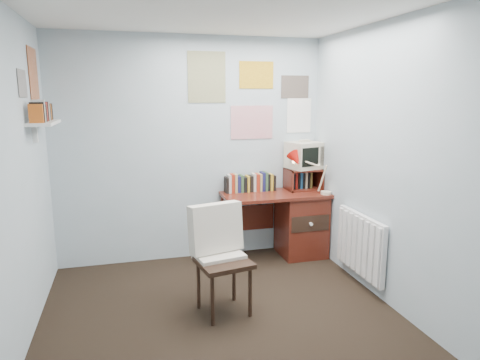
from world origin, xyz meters
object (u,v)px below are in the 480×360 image
object	(u,v)px
desk_lamp	(327,175)
radiator	(360,244)
wall_shelf	(44,123)
desk_chair	(224,263)
tv_riser	(303,179)
crt_tv	(304,154)
desk	(296,221)

from	to	relation	value
desk_lamp	radiator	xyz separation A→B (m)	(0.02, -0.74, -0.56)
desk_lamp	wall_shelf	world-z (taller)	wall_shelf
desk_chair	radiator	xyz separation A→B (m)	(1.42, 0.19, -0.03)
tv_riser	radiator	size ratio (longest dim) A/B	0.50
desk_chair	radiator	distance (m)	1.44
tv_riser	wall_shelf	distance (m)	2.83
crt_tv	radiator	bearing A→B (deg)	-96.72
desk_lamp	tv_riser	size ratio (longest dim) A/B	1.08
desk	tv_riser	world-z (taller)	tv_riser
desk_lamp	radiator	world-z (taller)	desk_lamp
desk	wall_shelf	xyz separation A→B (m)	(-2.57, -0.38, 1.21)
desk_chair	wall_shelf	size ratio (longest dim) A/B	1.47
tv_riser	desk	bearing A→B (deg)	-137.04
crt_tv	wall_shelf	bearing A→B (deg)	175.50
radiator	wall_shelf	world-z (taller)	wall_shelf
desk_chair	wall_shelf	world-z (taller)	wall_shelf
desk_lamp	radiator	distance (m)	0.92
radiator	desk	bearing A→B (deg)	107.24
tv_riser	crt_tv	distance (m)	0.30
desk_lamp	radiator	bearing A→B (deg)	-73.29
desk_chair	desk_lamp	xyz separation A→B (m)	(1.40, 0.93, 0.52)
desk_chair	crt_tv	world-z (taller)	crt_tv
desk_chair	radiator	bearing A→B (deg)	-3.08
wall_shelf	tv_riser	bearing A→B (deg)	10.32
desk_lamp	desk	bearing A→B (deg)	159.76
desk_lamp	radiator	size ratio (longest dim) A/B	0.54
desk_chair	desk_lamp	size ratio (longest dim) A/B	2.12
desk_chair	tv_riser	distance (m)	1.81
desk_lamp	crt_tv	world-z (taller)	crt_tv
desk_lamp	crt_tv	xyz separation A→B (m)	(-0.14, 0.32, 0.20)
desk	desk_chair	xyz separation A→B (m)	(-1.14, -1.12, 0.05)
desk	crt_tv	size ratio (longest dim) A/B	3.36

